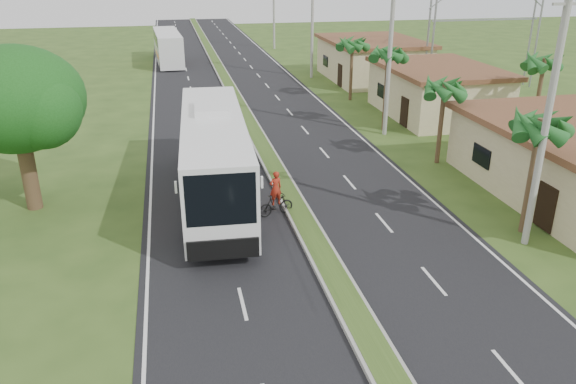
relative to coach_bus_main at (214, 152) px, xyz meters
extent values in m
plane|color=#2F491B|center=(3.54, -9.26, -2.42)|extent=(180.00, 180.00, 0.00)
cube|color=black|center=(3.54, 10.74, -2.41)|extent=(14.00, 160.00, 0.02)
cube|color=gray|center=(3.54, 10.74, -2.33)|extent=(1.20, 160.00, 0.17)
cube|color=#2F491B|center=(3.54, 10.74, -2.24)|extent=(0.95, 160.00, 0.02)
cube|color=silver|center=(-3.16, 10.74, -2.42)|extent=(0.12, 160.00, 0.01)
cube|color=silver|center=(10.24, 10.74, -2.42)|extent=(0.12, 160.00, 0.01)
cube|color=tan|center=(17.54, 12.74, -0.75)|extent=(7.00, 10.00, 3.35)
cube|color=#52311D|center=(17.54, 12.74, 1.09)|extent=(7.60, 10.60, 0.32)
cube|color=tan|center=(17.54, 26.74, -0.67)|extent=(8.00, 11.00, 3.50)
cube|color=#52311D|center=(17.54, 26.74, 1.24)|extent=(8.60, 11.60, 0.32)
cylinder|color=#473321|center=(12.54, -6.26, 0.08)|extent=(0.26, 0.26, 5.00)
cylinder|color=#473321|center=(12.94, 2.74, -0.12)|extent=(0.26, 0.26, 4.60)
cylinder|color=#473321|center=(12.34, 9.74, 0.28)|extent=(0.26, 0.26, 5.40)
cylinder|color=#473321|center=(12.84, 18.74, -0.02)|extent=(0.26, 0.26, 4.80)
cylinder|color=#473321|center=(21.04, 5.74, 0.18)|extent=(0.26, 0.26, 5.20)
cylinder|color=#473321|center=(-8.46, 0.74, -0.42)|extent=(0.70, 0.70, 4.00)
ellipsoid|color=#154813|center=(-8.46, 0.74, 2.78)|extent=(6.00, 6.00, 4.68)
sphere|color=#154813|center=(-7.26, -0.26, 2.48)|extent=(3.40, 3.40, 3.40)
cylinder|color=gray|center=(12.04, -7.26, 3.08)|extent=(0.28, 0.28, 11.00)
cube|color=gray|center=(12.04, -7.26, 6.98)|extent=(1.20, 0.10, 0.10)
cylinder|color=gray|center=(12.04, 8.74, 3.58)|extent=(0.28, 0.28, 12.00)
cylinder|color=gray|center=(12.04, 28.74, 3.08)|extent=(0.28, 0.28, 11.00)
cylinder|color=gray|center=(12.04, 48.74, 2.83)|extent=(0.28, 0.28, 10.50)
cylinder|color=gray|center=(20.54, 20.24, 3.58)|extent=(0.18, 0.18, 12.00)
cylinder|color=gray|center=(30.54, 20.24, 3.58)|extent=(0.18, 0.18, 12.00)
cylinder|color=gray|center=(20.54, 21.24, 3.58)|extent=(0.18, 0.18, 12.00)
cylinder|color=gray|center=(30.54, 21.24, 3.58)|extent=(0.18, 0.18, 12.00)
cube|color=gray|center=(25.54, 20.74, 3.58)|extent=(10.00, 0.14, 0.14)
cube|color=white|center=(0.00, -0.07, -0.12)|extent=(3.51, 13.76, 3.58)
cube|color=black|center=(0.03, 0.61, 0.66)|extent=(3.43, 11.04, 1.43)
cube|color=black|center=(-0.34, -6.82, 0.45)|extent=(2.56, 0.27, 2.00)
cube|color=red|center=(-0.07, -1.43, -0.84)|extent=(3.18, 6.05, 0.63)
cube|color=yellow|center=(0.01, 0.27, -1.13)|extent=(3.06, 3.55, 0.28)
cube|color=white|center=(0.06, 1.30, 1.83)|extent=(1.72, 2.80, 0.32)
cylinder|color=black|center=(-1.50, -4.32, -1.83)|extent=(0.42, 1.20, 1.18)
cylinder|color=black|center=(1.07, -4.44, -1.83)|extent=(0.42, 1.20, 1.18)
cylinder|color=black|center=(-1.11, 3.63, -1.83)|extent=(0.42, 1.20, 1.18)
cylinder|color=black|center=(1.46, 3.50, -1.83)|extent=(0.42, 1.20, 1.18)
cube|color=silver|center=(-1.66, 40.40, -0.64)|extent=(3.18, 11.86, 3.27)
cube|color=black|center=(-1.69, 40.91, 0.34)|extent=(3.07, 8.81, 1.11)
cube|color=orange|center=(-1.61, 39.38, -1.26)|extent=(2.90, 5.75, 0.36)
cylinder|color=black|center=(-2.52, 35.50, -1.93)|extent=(0.36, 1.00, 0.98)
cylinder|color=black|center=(-0.28, 35.62, -1.93)|extent=(0.36, 1.00, 0.98)
cylinder|color=black|center=(-3.02, 44.68, -1.93)|extent=(0.36, 1.00, 0.98)
cylinder|color=black|center=(-0.78, 44.80, -1.93)|extent=(0.36, 1.00, 0.98)
imported|color=black|center=(2.48, -2.47, -1.91)|extent=(1.77, 0.91, 1.03)
imported|color=maroon|center=(2.48, -2.47, -1.08)|extent=(0.66, 0.52, 1.60)
camera|label=1|loc=(-1.80, -25.38, 8.40)|focal=35.00mm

